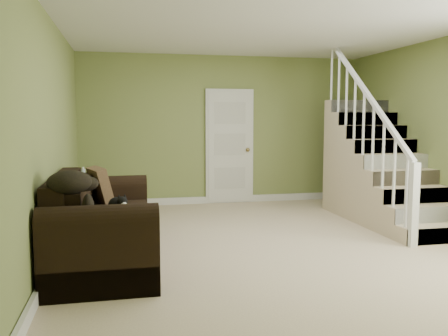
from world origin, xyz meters
name	(u,v)px	position (x,y,z in m)	size (l,w,h in m)	color
floor	(270,241)	(0.00, 0.00, 0.00)	(5.00, 5.50, 0.01)	tan
ceiling	(272,25)	(0.00, 0.00, 2.60)	(5.00, 5.50, 0.01)	white
wall_back	(224,130)	(0.00, 2.75, 1.30)	(5.00, 0.04, 2.60)	olive
wall_front	(402,151)	(0.00, -2.75, 1.30)	(5.00, 0.04, 2.60)	olive
wall_left	(53,137)	(-2.50, 0.00, 1.30)	(0.04, 5.50, 2.60)	olive
baseboard_back	(224,199)	(0.00, 2.72, 0.06)	(5.00, 0.04, 0.12)	white
baseboard_left	(60,247)	(-2.47, 0.00, 0.06)	(0.04, 5.50, 0.12)	white
baseboard_right	(446,226)	(2.47, 0.00, 0.06)	(0.04, 5.50, 0.12)	white
door	(230,147)	(0.10, 2.71, 1.01)	(0.86, 0.12, 2.02)	white
staircase	(377,176)	(1.99, 0.97, 0.64)	(1.00, 2.51, 2.82)	tan
sofa	(99,229)	(-2.02, -0.42, 0.35)	(1.00, 2.32, 0.92)	black
side_table	(89,199)	(-2.27, 1.89, 0.28)	(0.56, 0.56, 0.78)	black
cat	(118,205)	(-1.83, -0.35, 0.58)	(0.29, 0.46, 0.23)	black
banana	(118,219)	(-1.82, -0.81, 0.52)	(0.05, 0.19, 0.05)	gold
throw_pillow	(101,187)	(-2.02, 0.28, 0.70)	(0.12, 0.46, 0.46)	#48301C
throw_blanket	(70,182)	(-2.22, -1.16, 0.95)	(0.38, 0.50, 0.21)	black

